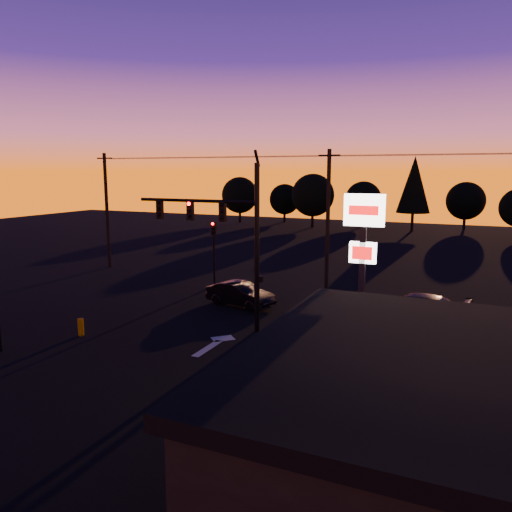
{
  "coord_description": "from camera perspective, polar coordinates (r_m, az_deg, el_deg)",
  "views": [
    {
      "loc": [
        10.96,
        -17.03,
        7.64
      ],
      "look_at": [
        1.0,
        5.0,
        3.5
      ],
      "focal_mm": 35.0,
      "sensor_mm": 36.0,
      "label": 1
    }
  ],
  "objects": [
    {
      "name": "lane_arrow",
      "position": [
        22.75,
        -4.68,
        -9.93
      ],
      "size": [
        1.2,
        3.1,
        0.01
      ],
      "color": "beige",
      "rests_on": "ground"
    },
    {
      "name": "car_mid",
      "position": [
        28.61,
        -1.8,
        -4.37
      ],
      "size": [
        4.36,
        2.32,
        1.37
      ],
      "primitive_type": "imported",
      "rotation": [
        0.0,
        0.0,
        1.35
      ],
      "color": "black",
      "rests_on": "ground"
    },
    {
      "name": "tree_4",
      "position": [
        66.53,
        17.62,
        7.79
      ],
      "size": [
        4.18,
        4.18,
        9.5
      ],
      "color": "black",
      "rests_on": "ground"
    },
    {
      "name": "utility_pole_1",
      "position": [
        32.44,
        8.21,
        4.23
      ],
      "size": [
        1.4,
        0.26,
        9.0
      ],
      "color": "black",
      "rests_on": "ground"
    },
    {
      "name": "tree_3",
      "position": [
        70.74,
        12.16,
        6.34
      ],
      "size": [
        4.95,
        4.95,
        6.22
      ],
      "color": "black",
      "rests_on": "ground"
    },
    {
      "name": "tree_2",
      "position": [
        68.41,
        6.51,
        6.91
      ],
      "size": [
        5.77,
        5.78,
        7.26
      ],
      "color": "black",
      "rests_on": "ground"
    },
    {
      "name": "secondary_signal",
      "position": [
        33.03,
        -4.85,
        1.36
      ],
      "size": [
        0.3,
        0.31,
        4.35
      ],
      "color": "black",
      "rests_on": "ground"
    },
    {
      "name": "suv_parked",
      "position": [
        16.15,
        21.65,
        -16.53
      ],
      "size": [
        4.27,
        5.38,
        1.36
      ],
      "primitive_type": "imported",
      "rotation": [
        0.0,
        0.0,
        0.48
      ],
      "color": "black",
      "rests_on": "ground"
    },
    {
      "name": "pylon_sign",
      "position": [
        19.14,
        12.14,
        1.31
      ],
      "size": [
        1.5,
        0.28,
        6.8
      ],
      "color": "black",
      "rests_on": "ground"
    },
    {
      "name": "tree_1",
      "position": [
        75.16,
        3.29,
        6.49
      ],
      "size": [
        4.54,
        4.54,
        5.71
      ],
      "color": "black",
      "rests_on": "ground"
    },
    {
      "name": "tree_5",
      "position": [
        71.17,
        22.84,
        5.82
      ],
      "size": [
        4.95,
        4.95,
        6.22
      ],
      "color": "black",
      "rests_on": "ground"
    },
    {
      "name": "tree_0",
      "position": [
        74.78,
        -1.86,
        6.97
      ],
      "size": [
        5.36,
        5.36,
        6.74
      ],
      "color": "black",
      "rests_on": "ground"
    },
    {
      "name": "utility_pole_0",
      "position": [
        41.22,
        -16.67,
        5.07
      ],
      "size": [
        1.4,
        0.26,
        9.0
      ],
      "color": "black",
      "rests_on": "ground"
    },
    {
      "name": "car_right",
      "position": [
        26.48,
        17.51,
        -5.78
      ],
      "size": [
        5.54,
        2.83,
        1.54
      ],
      "primitive_type": "imported",
      "rotation": [
        0.0,
        0.0,
        -1.7
      ],
      "color": "black",
      "rests_on": "ground"
    },
    {
      "name": "ground",
      "position": [
        21.65,
        -8.04,
        -11.05
      ],
      "size": [
        120.0,
        120.0,
        0.0
      ],
      "primitive_type": "plane",
      "color": "black",
      "rests_on": "ground"
    },
    {
      "name": "power_wires",
      "position": [
        32.31,
        8.38,
        11.26
      ],
      "size": [
        36.0,
        1.22,
        0.07
      ],
      "color": "black",
      "rests_on": "ground"
    },
    {
      "name": "traffic_signal_mast",
      "position": [
        23.91,
        -3.4,
        3.21
      ],
      "size": [
        6.79,
        0.52,
        8.58
      ],
      "color": "black",
      "rests_on": "ground"
    },
    {
      "name": "bollard",
      "position": [
        25.02,
        -19.38,
        -7.66
      ],
      "size": [
        0.27,
        0.27,
        0.81
      ],
      "primitive_type": "cylinder",
      "color": "#D38F00",
      "rests_on": "ground"
    }
  ]
}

